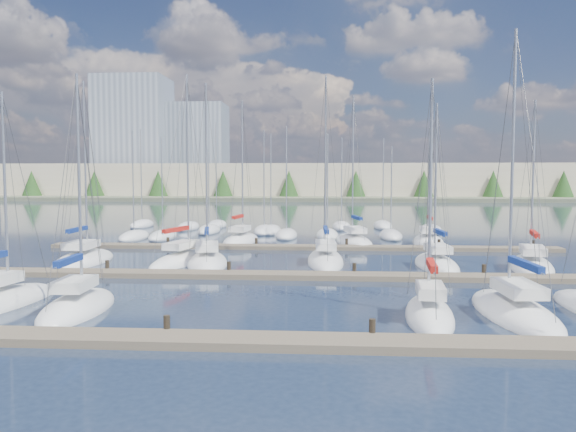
# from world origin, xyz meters

# --- Properties ---
(ground) EXTENTS (400.00, 400.00, 0.00)m
(ground) POSITION_xyz_m (0.00, 60.00, 0.00)
(ground) COLOR #222E44
(ground) RESTS_ON ground
(dock_near) EXTENTS (44.00, 1.93, 1.10)m
(dock_near) POSITION_xyz_m (0.00, 2.01, 0.15)
(dock_near) COLOR #6B5E4C
(dock_near) RESTS_ON ground
(dock_mid) EXTENTS (44.00, 1.93, 1.10)m
(dock_mid) POSITION_xyz_m (0.00, 16.01, 0.15)
(dock_mid) COLOR #6B5E4C
(dock_mid) RESTS_ON ground
(dock_far) EXTENTS (44.00, 1.93, 1.10)m
(dock_far) POSITION_xyz_m (0.00, 30.01, 0.15)
(dock_far) COLOR #6B5E4C
(dock_far) RESTS_ON ground
(sailboat_c) EXTENTS (2.94, 7.04, 11.80)m
(sailboat_c) POSITION_xyz_m (-9.35, 6.72, 0.18)
(sailboat_c) COLOR white
(sailboat_c) RESTS_ON ground
(sailboat_b) EXTENTS (3.40, 8.18, 11.14)m
(sailboat_b) POSITION_xyz_m (-13.59, 7.47, 0.17)
(sailboat_b) COLOR white
(sailboat_b) RESTS_ON ground
(sailboat_i) EXTENTS (4.62, 9.27, 14.50)m
(sailboat_i) POSITION_xyz_m (-8.19, 21.82, 0.19)
(sailboat_i) COLOR white
(sailboat_i) RESTS_ON ground
(sailboat_e) EXTENTS (3.16, 8.73, 13.65)m
(sailboat_e) POSITION_xyz_m (10.71, 7.23, 0.18)
(sailboat_e) COLOR white
(sailboat_e) RESTS_ON ground
(sailboat_k) EXTENTS (2.92, 9.68, 14.41)m
(sailboat_k) POSITION_xyz_m (2.16, 22.56, 0.19)
(sailboat_k) COLOR white
(sailboat_k) RESTS_ON ground
(sailboat_j) EXTENTS (4.43, 8.57, 13.71)m
(sailboat_j) POSITION_xyz_m (-6.30, 21.05, 0.18)
(sailboat_j) COLOR white
(sailboat_j) RESTS_ON ground
(sailboat_o) EXTENTS (3.76, 7.92, 14.30)m
(sailboat_o) POSITION_xyz_m (-5.98, 34.75, 0.19)
(sailboat_o) COLOR white
(sailboat_o) RESTS_ON ground
(sailboat_q) EXTENTS (3.46, 8.23, 11.72)m
(sailboat_q) POSITION_xyz_m (11.78, 34.79, 0.17)
(sailboat_q) COLOR white
(sailboat_q) RESTS_ON ground
(sailboat_l) EXTENTS (2.84, 8.01, 12.13)m
(sailboat_l) POSITION_xyz_m (9.89, 21.01, 0.18)
(sailboat_l) COLOR white
(sailboat_l) RESTS_ON ground
(sailboat_p) EXTENTS (4.36, 9.07, 14.63)m
(sailboat_p) POSITION_xyz_m (4.81, 34.42, 0.18)
(sailboat_p) COLOR white
(sailboat_p) RESTS_ON ground
(sailboat_h) EXTENTS (3.49, 8.50, 14.01)m
(sailboat_h) POSITION_xyz_m (-15.55, 21.35, 0.17)
(sailboat_h) COLOR white
(sailboat_h) RESTS_ON ground
(sailboat_d) EXTENTS (2.75, 6.88, 11.34)m
(sailboat_d) POSITION_xyz_m (6.79, 6.45, 0.19)
(sailboat_d) COLOR white
(sailboat_d) RESTS_ON ground
(sailboat_m) EXTENTS (4.71, 9.18, 12.24)m
(sailboat_m) POSITION_xyz_m (16.20, 20.58, 0.17)
(sailboat_m) COLOR white
(sailboat_m) RESTS_ON ground
(distant_boats) EXTENTS (36.93, 20.75, 13.30)m
(distant_boats) POSITION_xyz_m (-4.34, 43.76, 0.29)
(distant_boats) COLOR #9EA0A5
(distant_boats) RESTS_ON ground
(shoreline) EXTENTS (400.00, 60.00, 38.00)m
(shoreline) POSITION_xyz_m (-13.29, 149.77, 7.44)
(shoreline) COLOR #666B51
(shoreline) RESTS_ON ground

